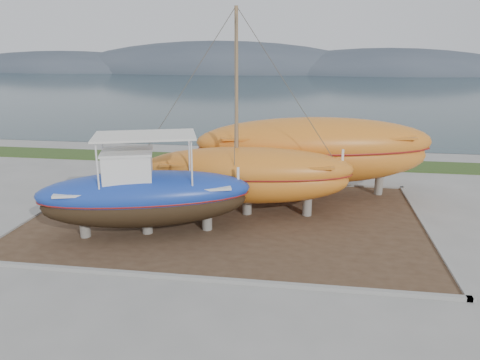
% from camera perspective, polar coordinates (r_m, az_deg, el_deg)
% --- Properties ---
extents(ground, '(140.00, 140.00, 0.00)m').
position_cam_1_polar(ground, '(18.68, -3.98, -9.07)').
color(ground, gray).
rests_on(ground, ground).
extents(dirt_patch, '(18.00, 12.00, 0.06)m').
position_cam_1_polar(dirt_patch, '(22.27, -1.75, -4.67)').
color(dirt_patch, '#422D1E').
rests_on(dirt_patch, ground).
extents(curb_frame, '(18.60, 12.60, 0.15)m').
position_cam_1_polar(curb_frame, '(22.26, -1.75, -4.56)').
color(curb_frame, gray).
rests_on(curb_frame, ground).
extents(grass_strip, '(44.00, 3.00, 0.08)m').
position_cam_1_polar(grass_strip, '(33.15, 1.83, 2.38)').
color(grass_strip, '#284219').
rests_on(grass_strip, ground).
extents(sea, '(260.00, 100.00, 0.04)m').
position_cam_1_polar(sea, '(86.91, 6.23, 10.88)').
color(sea, '#1B3036').
rests_on(sea, ground).
extents(mountain_ridge, '(200.00, 36.00, 20.00)m').
position_cam_1_polar(mountain_ridge, '(141.73, 7.29, 12.88)').
color(mountain_ridge, '#333D49').
rests_on(mountain_ridge, ground).
extents(blue_caique, '(9.46, 5.42, 4.34)m').
position_cam_1_polar(blue_caique, '(20.18, -11.51, -0.63)').
color(blue_caique, '#1A3CA6').
rests_on(blue_caique, dirt_patch).
extents(white_dinghy, '(4.51, 2.39, 1.29)m').
position_cam_1_polar(white_dinghy, '(25.57, -13.22, -0.72)').
color(white_dinghy, silver).
rests_on(white_dinghy, dirt_patch).
extents(orange_sailboat, '(10.20, 3.78, 9.51)m').
position_cam_1_polar(orange_sailboat, '(21.56, 0.92, 7.80)').
color(orange_sailboat, orange).
rests_on(orange_sailboat, dirt_patch).
extents(orange_bare_hull, '(12.99, 5.90, 4.11)m').
position_cam_1_polar(orange_bare_hull, '(25.32, 9.02, 2.65)').
color(orange_bare_hull, orange).
rests_on(orange_bare_hull, dirt_patch).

